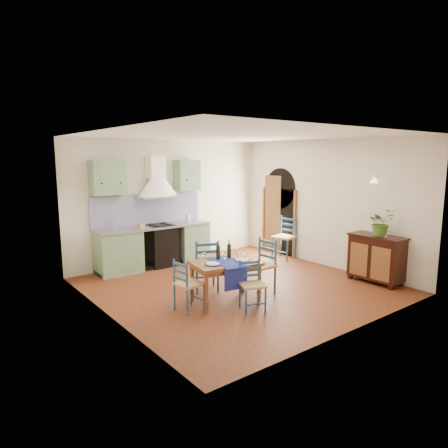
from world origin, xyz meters
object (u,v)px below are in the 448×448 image
(potted_plant, at_px, (381,222))
(sideboard, at_px, (376,257))
(chair_near, at_px, (252,285))
(dining_table, at_px, (226,266))

(potted_plant, bearing_deg, sideboard, 60.27)
(chair_near, relative_size, sideboard, 0.76)
(dining_table, xyz_separation_m, potted_plant, (2.91, -1.02, 0.58))
(dining_table, distance_m, chair_near, 0.59)
(potted_plant, bearing_deg, chair_near, 170.46)
(dining_table, relative_size, sideboard, 1.15)
(potted_plant, bearing_deg, dining_table, 160.79)
(dining_table, height_order, potted_plant, potted_plant)
(chair_near, xyz_separation_m, potted_plant, (2.81, -0.47, 0.79))
(sideboard, xyz_separation_m, potted_plant, (-0.04, -0.08, 0.69))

